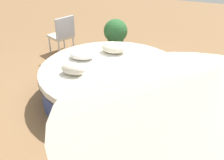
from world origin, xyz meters
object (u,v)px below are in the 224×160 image
Objects in this scene: patio_chair at (63,33)px; patio_umbrella at (216,96)px; throw_pillow_1 at (82,54)px; round_bed at (112,82)px; planter at (116,34)px; throw_pillow_0 at (113,48)px; throw_pillow_2 at (73,69)px.

patio_chair is 0.42× the size of patio_umbrella.
patio_umbrella is at bearing -112.97° from patio_chair.
round_bed is at bearing -18.27° from throw_pillow_1.
patio_umbrella is 5.66m from planter.
throw_pillow_1 is 1.72m from patio_chair.
patio_chair is at bearing -155.78° from planter.
throw_pillow_0 is (-0.22, 0.72, 0.41)m from round_bed.
throw_pillow_0 is at bearing 72.38° from throw_pillow_2.
planter reaches higher than throw_pillow_0.
planter is at bearing 115.74° from patio_umbrella.
round_bed is at bearing 121.53° from patio_umbrella.
patio_chair is at bearing 153.02° from throw_pillow_0.
patio_chair is (-1.83, 1.54, 0.25)m from round_bed.
throw_pillow_2 is at bearing 134.08° from patio_umbrella.
patio_chair is (-1.25, 1.97, -0.15)m from throw_pillow_2.
throw_pillow_1 is at bearing -92.67° from planter.
throw_pillow_0 is 1.20m from throw_pillow_2.
patio_chair is (-1.61, 0.82, -0.16)m from throw_pillow_0.
round_bed is 5.24× the size of throw_pillow_0.
throw_pillow_1 is (-0.50, -0.48, -0.03)m from throw_pillow_0.
patio_umbrella is at bearing -64.26° from planter.
throw_pillow_0 is at bearing 107.13° from round_bed.
throw_pillow_1 is 1.86m from planter.
round_bed is at bearing 36.33° from throw_pillow_2.
planter is at bearing 106.76° from throw_pillow_0.
throw_pillow_0 is 1.04× the size of throw_pillow_1.
planter is (-0.63, 2.08, 0.18)m from round_bed.
throw_pillow_1 is 0.22× the size of patio_umbrella.
round_bed is 2.18m from planter.
planter reaches higher than throw_pillow_2.
throw_pillow_1 is 0.58× the size of planter.
throw_pillow_0 is at bearing -73.24° from planter.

